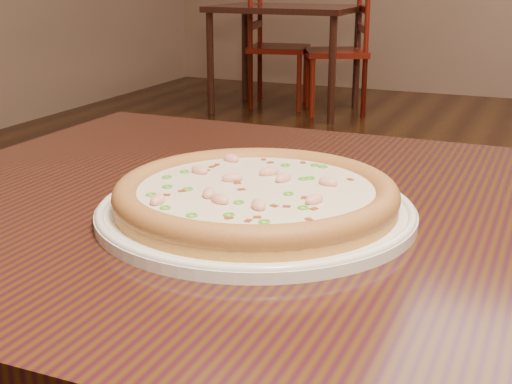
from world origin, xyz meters
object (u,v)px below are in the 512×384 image
at_px(hero_table, 369,299).
at_px(pizza, 256,195).
at_px(chair_b, 344,51).
at_px(plate, 256,210).
at_px(bg_table_left, 285,20).
at_px(chair_a, 272,47).

relative_size(hero_table, pizza, 3.82).
bearing_deg(chair_b, plate, -74.81).
relative_size(bg_table_left, chair_a, 1.05).
bearing_deg(chair_b, chair_a, 175.56).
bearing_deg(bg_table_left, chair_b, 15.21).
bearing_deg(plate, hero_table, 22.62).
relative_size(plate, chair_b, 0.37).
relative_size(plate, chair_a, 0.37).
height_order(bg_table_left, chair_a, chair_a).
xyz_separation_m(hero_table, bg_table_left, (-1.68, 4.10, 0.00)).
distance_m(bg_table_left, chair_b, 0.47).
height_order(chair_a, chair_b, same).
distance_m(plate, bg_table_left, 4.43).
distance_m(pizza, chair_a, 4.65).
bearing_deg(chair_a, chair_b, -4.44).
height_order(plate, chair_b, chair_b).
relative_size(pizza, chair_a, 0.33).
bearing_deg(pizza, chair_b, 105.19).
height_order(pizza, chair_b, chair_b).
bearing_deg(chair_b, pizza, -74.81).
height_order(hero_table, plate, plate).
distance_m(pizza, bg_table_left, 4.43).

